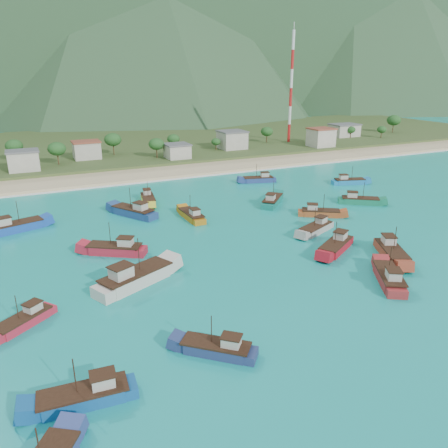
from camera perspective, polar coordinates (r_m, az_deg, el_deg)
name	(u,v)px	position (r m, az deg, el deg)	size (l,w,h in m)	color
ground	(261,277)	(70.65, 4.83, -6.94)	(600.00, 600.00, 0.00)	#0D7F93
beach	(136,175)	(140.89, -11.40, 6.23)	(400.00, 18.00, 1.20)	beige
land	(101,146)	(199.66, -15.81, 9.72)	(400.00, 110.00, 2.40)	#385123
surf_line	(144,182)	(131.92, -10.37, 5.41)	(400.00, 2.50, 0.08)	white
village	(168,146)	(165.80, -7.34, 10.04)	(212.90, 29.59, 6.98)	beige
vegetation	(111,148)	(162.93, -14.57, 9.65)	(276.96, 25.88, 9.01)	#235623
radio_tower	(291,88)	(195.14, 8.76, 17.15)	(1.20, 1.20, 45.16)	red
boat_2	(217,349)	(52.92, -0.87, -16.07)	(8.57, 8.02, 5.36)	navy
boat_3	(135,279)	(68.98, -11.55, -7.02)	(13.67, 9.20, 7.84)	beige
boat_4	(359,201)	(113.38, 17.26, 2.89)	(9.84, 8.11, 5.88)	#147753
boat_5	(24,322)	(63.51, -24.63, -11.52)	(8.36, 7.19, 5.07)	#BD2137
boat_6	(134,212)	(101.10, -11.67, 1.51)	(8.99, 11.76, 6.89)	navy
boat_7	(389,279)	(73.01, 20.75, -6.68)	(8.05, 10.49, 6.15)	maroon
boat_9	(336,247)	(82.72, 14.42, -2.88)	(10.70, 8.15, 6.27)	#AA1522
boat_10	(259,180)	(130.15, 4.56, 5.77)	(10.20, 5.38, 5.78)	navy
boat_12	(192,216)	(97.31, -4.24, 1.03)	(3.15, 9.78, 5.73)	#B06E15
boat_14	(272,201)	(108.53, 6.33, 2.97)	(9.54, 9.64, 6.19)	#106F62
boat_15	(86,397)	(48.60, -17.59, -20.75)	(9.99, 3.61, 5.79)	#105193
boat_16	(116,250)	(81.10, -13.96, -3.29)	(10.79, 8.49, 6.37)	#B11E30
boat_19	(148,200)	(111.24, -9.89, 3.16)	(4.49, 10.11, 5.77)	yellow
boat_20	(320,213)	(101.44, 12.39, 1.37)	(9.43, 7.41, 5.56)	#AA4A22
boat_22	(16,227)	(99.31, -25.57, -0.40)	(11.87, 6.45, 6.73)	#1847AB
boat_23	(391,253)	(82.94, 21.01, -3.52)	(7.76, 11.16, 6.43)	#973924
boat_25	(316,229)	(91.17, 11.94, -0.64)	(10.07, 6.54, 5.75)	#AAA29A
boat_26	(349,182)	(132.51, 16.00, 5.32)	(10.05, 5.69, 5.70)	#1675B4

